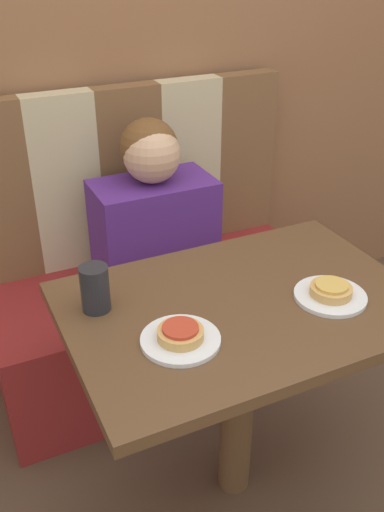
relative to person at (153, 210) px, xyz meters
name	(u,v)px	position (x,y,z in m)	size (l,w,h in m)	color
ground_plane	(233,482)	(0.00, -0.64, -0.72)	(12.00, 12.00, 0.00)	#4C3828
wall_back	(112,22)	(0.00, 0.33, 0.58)	(7.00, 0.05, 2.60)	brown
booth_seat	(158,324)	(0.00, 0.00, -0.50)	(1.25, 0.56, 0.44)	maroon
booth_backrest	(130,173)	(0.00, 0.24, 0.05)	(1.25, 0.08, 0.66)	brown
dining_table	(241,333)	(0.00, -0.64, -0.10)	(0.94, 0.65, 0.72)	brown
person	(153,210)	(0.00, 0.00, 0.00)	(0.42, 0.24, 0.60)	#4C237A
plate_left	(181,340)	(-0.22, -0.72, 0.01)	(0.20, 0.20, 0.01)	white
plate_right	(330,296)	(0.22, -0.72, 0.01)	(0.20, 0.20, 0.01)	white
pizza_left	(180,333)	(-0.22, -0.72, 0.03)	(0.11, 0.11, 0.03)	tan
pizza_right	(331,289)	(0.22, -0.72, 0.03)	(0.11, 0.11, 0.03)	tan
drinking_cup	(95,288)	(-0.36, -0.50, 0.06)	(0.08, 0.08, 0.13)	#232328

